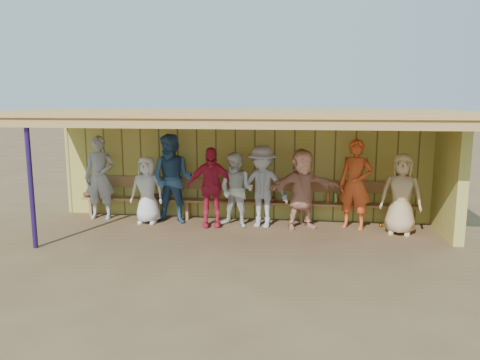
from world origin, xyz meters
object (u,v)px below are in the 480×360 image
player_b (147,190)px  player_extra (236,190)px  player_d (211,187)px  player_g (355,184)px  player_f (302,189)px  bench (244,197)px  player_a (100,178)px  player_h (401,194)px  player_e (262,187)px  player_c (172,179)px

player_b → player_extra: 1.99m
player_d → player_g: size_ratio=0.90×
player_f → bench: size_ratio=0.22×
player_a → player_extra: size_ratio=1.19×
player_b → bench: player_b is taller
player_extra → player_h: bearing=13.8°
player_extra → player_d: bearing=-159.5°
player_e → bench: player_e is taller
player_c → player_f: bearing=5.6°
player_h → bench: player_h is taller
player_b → player_c: 0.61m
player_d → player_g: (3.05, 0.20, 0.09)m
player_b → bench: (2.09, 0.56, -0.22)m
player_h → player_g: bearing=174.2°
player_g → player_a: bearing=-160.3°
player_g → player_extra: size_ratio=1.19×
player_e → player_g: size_ratio=0.92×
player_g → player_h: player_g is taller
player_f → player_extra: 1.39m
player_b → player_g: player_g is taller
player_b → player_d: player_d is taller
player_e → player_h: 2.83m
player_h → bench: size_ratio=0.22×
player_a → player_d: (2.62, -0.34, -0.10)m
player_f → bench: 1.43m
player_a → player_c: 1.74m
bench → player_a: bearing=-174.7°
player_e → player_a: bearing=-172.1°
player_b → player_h: (5.36, -0.18, 0.08)m
player_g → bench: bearing=-169.3°
player_d → bench: bearing=36.0°
player_b → player_h: player_h is taller
player_a → player_e: bearing=-6.9°
player_c → bench: bearing=23.5°
player_h → bench: bearing=-179.5°
player_a → player_e: (3.72, -0.24, -0.08)m
player_c → player_extra: (1.44, -0.14, -0.18)m
player_c → player_extra: bearing=1.3°
player_c → player_g: 3.94m
player_g → bench: 2.47m
player_c → bench: (1.54, 0.46, -0.46)m
player_c → player_e: (1.99, -0.09, -0.11)m
player_d → player_h: bearing=-10.1°
player_c → player_f: player_c is taller
player_f → player_h: 2.00m
player_b → player_f: 3.38m
player_c → bench: 1.67m
player_c → player_d: (0.89, -0.18, -0.13)m
player_b → player_g: size_ratio=0.78×
player_d → bench: 0.97m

